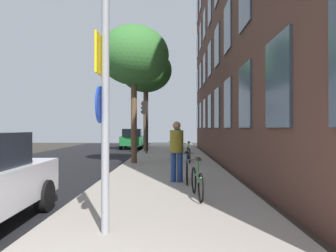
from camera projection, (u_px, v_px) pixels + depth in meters
ground_plane at (102, 161)px, 16.91m from camera, size 41.80×41.80×0.00m
road_asphalt at (61, 161)px, 16.93m from camera, size 7.00×38.00×0.01m
sidewalk at (170, 160)px, 16.87m from camera, size 4.20×38.00×0.12m
building_facade at (222, 28)px, 16.37m from camera, size 0.56×27.00×13.24m
sign_post at (104, 105)px, 5.03m from camera, size 0.16×0.60×3.54m
traffic_light at (145, 117)px, 20.78m from camera, size 0.43×0.24×3.30m
tree_near at (134, 56)px, 15.05m from camera, size 3.17×3.17×6.24m
tree_far at (146, 71)px, 22.86m from camera, size 3.58×3.58×7.08m
bicycle_0 at (197, 182)px, 7.56m from camera, size 0.42×1.66×0.92m
bicycle_1 at (187, 170)px, 9.76m from camera, size 0.42×1.67×0.91m
bicycle_2 at (189, 154)px, 15.34m from camera, size 0.42×1.74×0.97m
bicycle_3 at (173, 151)px, 17.09m from camera, size 0.42×1.66×0.96m
pedestrian_0 at (177, 147)px, 9.76m from camera, size 0.56×0.56×1.78m
pedestrian_1 at (178, 137)px, 20.89m from camera, size 0.43×0.43×1.81m
car_1 at (133, 138)px, 27.05m from camera, size 1.84×4.05×1.62m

